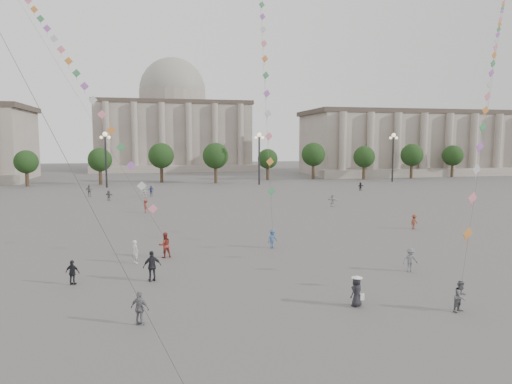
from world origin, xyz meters
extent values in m
plane|color=#4E4B49|center=(0.00, 0.00, 0.00)|extent=(360.00, 360.00, 0.00)
cube|color=gray|center=(75.00, 95.00, 8.00)|extent=(80.00, 22.00, 16.00)
cube|color=#453B32|center=(75.00, 95.00, 16.60)|extent=(81.60, 22.44, 1.20)
cube|color=gray|center=(75.00, 82.00, 1.00)|extent=(84.00, 4.00, 2.00)
cube|color=gray|center=(0.00, 130.00, 10.00)|extent=(46.00, 30.00, 20.00)
cube|color=#453B32|center=(0.00, 130.00, 20.60)|extent=(46.92, 30.60, 1.20)
cube|color=gray|center=(0.00, 113.00, 1.00)|extent=(48.30, 4.00, 2.00)
cylinder|color=gray|center=(0.00, 130.00, 22.50)|extent=(21.00, 21.00, 5.00)
sphere|color=gray|center=(0.00, 130.00, 25.00)|extent=(21.00, 21.00, 21.00)
cylinder|color=#3C2A1E|center=(-30.00, 78.00, 1.76)|extent=(0.70, 0.70, 3.52)
sphere|color=black|center=(-30.00, 78.00, 5.44)|extent=(5.12, 5.12, 5.12)
cylinder|color=#3C2A1E|center=(-18.00, 78.00, 1.76)|extent=(0.70, 0.70, 3.52)
sphere|color=black|center=(-18.00, 78.00, 5.44)|extent=(5.12, 5.12, 5.12)
cylinder|color=#3C2A1E|center=(-6.00, 78.00, 1.76)|extent=(0.70, 0.70, 3.52)
sphere|color=black|center=(-6.00, 78.00, 5.44)|extent=(5.12, 5.12, 5.12)
cylinder|color=#3C2A1E|center=(6.00, 78.00, 1.76)|extent=(0.70, 0.70, 3.52)
sphere|color=black|center=(6.00, 78.00, 5.44)|extent=(5.12, 5.12, 5.12)
cylinder|color=#3C2A1E|center=(18.00, 78.00, 1.76)|extent=(0.70, 0.70, 3.52)
sphere|color=black|center=(18.00, 78.00, 5.44)|extent=(5.12, 5.12, 5.12)
cylinder|color=#3C2A1E|center=(30.00, 78.00, 1.76)|extent=(0.70, 0.70, 3.52)
sphere|color=black|center=(30.00, 78.00, 5.44)|extent=(5.12, 5.12, 5.12)
cylinder|color=#3C2A1E|center=(42.00, 78.00, 1.76)|extent=(0.70, 0.70, 3.52)
sphere|color=black|center=(42.00, 78.00, 5.44)|extent=(5.12, 5.12, 5.12)
cylinder|color=#3C2A1E|center=(54.00, 78.00, 1.76)|extent=(0.70, 0.70, 3.52)
sphere|color=black|center=(54.00, 78.00, 5.44)|extent=(5.12, 5.12, 5.12)
cylinder|color=#3C2A1E|center=(66.00, 78.00, 1.76)|extent=(0.70, 0.70, 3.52)
sphere|color=black|center=(66.00, 78.00, 5.44)|extent=(5.12, 5.12, 5.12)
cylinder|color=#262628|center=(-15.00, 70.00, 5.00)|extent=(0.36, 0.36, 10.00)
sphere|color=#FFE5B2|center=(-15.00, 70.00, 10.20)|extent=(0.90, 0.90, 0.90)
sphere|color=#FFE5B2|center=(-15.70, 70.00, 9.60)|extent=(0.60, 0.60, 0.60)
sphere|color=#FFE5B2|center=(-14.30, 70.00, 9.60)|extent=(0.60, 0.60, 0.60)
cylinder|color=#262628|center=(15.00, 70.00, 5.00)|extent=(0.36, 0.36, 10.00)
sphere|color=#FFE5B2|center=(15.00, 70.00, 10.20)|extent=(0.90, 0.90, 0.90)
sphere|color=#FFE5B2|center=(14.30, 70.00, 9.60)|extent=(0.60, 0.60, 0.60)
sphere|color=#FFE5B2|center=(15.70, 70.00, 9.60)|extent=(0.60, 0.60, 0.60)
cylinder|color=#262628|center=(45.00, 70.00, 5.00)|extent=(0.36, 0.36, 10.00)
sphere|color=#FFE5B2|center=(45.00, 70.00, 10.20)|extent=(0.90, 0.90, 0.90)
sphere|color=#FFE5B2|center=(44.30, 70.00, 9.60)|extent=(0.60, 0.60, 0.60)
sphere|color=#FFE5B2|center=(45.70, 70.00, 9.60)|extent=(0.60, 0.60, 0.60)
imported|color=#37407D|center=(-6.53, 54.10, 0.85)|extent=(1.02, 0.48, 1.71)
imported|color=silver|center=(-7.45, 52.95, 0.77)|extent=(1.31, 1.34, 1.53)
imported|color=slate|center=(11.03, 5.89, 0.82)|extent=(1.11, 0.70, 1.64)
imported|color=beige|center=(17.66, 36.53, 0.83)|extent=(1.41, 1.47, 1.67)
imported|color=brown|center=(19.64, 19.57, 0.74)|extent=(1.09, 0.86, 1.48)
imported|color=black|center=(30.35, 54.78, 0.75)|extent=(1.46, 0.87, 1.50)
imported|color=slate|center=(-12.63, 49.56, 0.80)|extent=(1.46, 1.28, 1.59)
imported|color=silver|center=(-7.17, 12.14, 0.84)|extent=(0.67, 0.74, 1.69)
imported|color=slate|center=(-16.20, 55.24, 0.96)|extent=(1.15, 0.51, 1.93)
imported|color=maroon|center=(-6.96, 36.22, 0.83)|extent=(0.89, 1.21, 1.67)
imported|color=black|center=(-10.69, 7.76, 0.77)|extent=(0.97, 0.67, 1.53)
imported|color=slate|center=(-6.45, 0.51, 0.83)|extent=(1.04, 0.85, 1.65)
imported|color=black|center=(-5.93, 7.47, 0.97)|extent=(1.22, 0.74, 1.93)
imported|color=maroon|center=(-5.05, 13.33, 0.96)|extent=(1.11, 0.97, 1.93)
imported|color=#395780|center=(3.67, 14.54, 0.79)|extent=(1.17, 1.04, 1.58)
imported|color=#59595D|center=(9.62, -1.25, 0.82)|extent=(0.96, 0.86, 1.64)
imported|color=black|center=(4.73, 0.64, 0.81)|extent=(0.94, 0.85, 1.62)
cone|color=white|center=(4.73, 0.64, 1.62)|extent=(0.52, 0.52, 0.14)
cylinder|color=white|center=(4.73, 0.64, 1.56)|extent=(0.60, 0.60, 0.02)
cube|color=white|center=(4.98, 0.49, 0.55)|extent=(0.22, 0.10, 0.35)
cylinder|color=#3F3F3F|center=(-9.43, -2.59, 9.27)|extent=(0.02, 0.02, 22.07)
cylinder|color=#3F3F3F|center=(-16.29, 29.66, 18.69)|extent=(0.02, 0.02, 52.48)
cube|color=pink|center=(-5.88, 14.54, 3.59)|extent=(0.76, 0.25, 0.76)
cube|color=silver|center=(-6.72, 15.75, 5.26)|extent=(0.76, 0.25, 0.76)
cube|color=#AA5EBD|center=(-7.55, 16.96, 6.81)|extent=(0.76, 0.25, 0.76)
cube|color=#418D58|center=(-8.38, 18.17, 8.28)|extent=(0.76, 0.25, 0.76)
cube|color=orange|center=(-9.21, 19.38, 9.70)|extent=(0.76, 0.25, 0.76)
cube|color=pink|center=(-10.05, 20.59, 11.07)|extent=(0.76, 0.25, 0.76)
cube|color=silver|center=(-10.88, 21.80, 12.41)|extent=(0.76, 0.25, 0.76)
cube|color=#AA5EBD|center=(-11.71, 23.01, 13.73)|extent=(0.76, 0.25, 0.76)
cube|color=#418D58|center=(-12.55, 24.22, 15.01)|extent=(0.76, 0.25, 0.76)
cube|color=orange|center=(-13.38, 25.43, 16.28)|extent=(0.76, 0.25, 0.76)
cube|color=pink|center=(-14.21, 26.64, 17.53)|extent=(0.76, 0.25, 0.76)
cube|color=silver|center=(-15.04, 27.84, 18.76)|extent=(0.76, 0.25, 0.76)
cube|color=#AA5EBD|center=(-15.88, 29.05, 19.97)|extent=(0.76, 0.25, 0.76)
cube|color=#418D58|center=(-16.71, 30.26, 21.17)|extent=(0.76, 0.25, 0.76)
cube|color=orange|center=(-17.54, 31.47, 22.36)|extent=(0.76, 0.25, 0.76)
cube|color=pink|center=(-18.38, 32.68, 23.54)|extent=(0.76, 0.25, 0.76)
cube|color=#418D58|center=(3.98, 16.24, 4.54)|extent=(0.76, 0.25, 0.76)
cube|color=orange|center=(4.29, 17.95, 6.98)|extent=(0.76, 0.25, 0.76)
cube|color=pink|center=(4.59, 19.65, 9.24)|extent=(0.76, 0.25, 0.76)
cube|color=silver|center=(4.90, 21.35, 11.38)|extent=(0.76, 0.25, 0.76)
cube|color=#AA5EBD|center=(5.21, 23.06, 13.45)|extent=(0.76, 0.25, 0.76)
cube|color=#418D58|center=(5.52, 24.76, 15.45)|extent=(0.76, 0.25, 0.76)
cube|color=orange|center=(5.82, 26.47, 17.40)|extent=(0.76, 0.25, 0.76)
cube|color=pink|center=(6.13, 28.17, 19.31)|extent=(0.76, 0.25, 0.76)
cube|color=silver|center=(6.44, 29.87, 21.19)|extent=(0.76, 0.25, 0.76)
cube|color=#AA5EBD|center=(6.75, 31.58, 23.03)|extent=(0.76, 0.25, 0.76)
cube|color=#418D58|center=(7.05, 33.28, 24.85)|extent=(0.76, 0.25, 0.76)
cylinder|color=#3F3F3F|center=(29.37, 21.43, 16.18)|extent=(0.02, 0.02, 66.94)
cube|color=orange|center=(11.41, 0.81, 3.62)|extent=(0.76, 0.25, 0.76)
cube|color=pink|center=(13.21, 2.87, 5.33)|extent=(0.76, 0.25, 0.76)
cube|color=silver|center=(15.01, 4.94, 6.90)|extent=(0.76, 0.25, 0.76)
cube|color=#AA5EBD|center=(16.80, 7.00, 8.39)|extent=(0.76, 0.25, 0.76)
cube|color=#418D58|center=(18.60, 9.06, 9.83)|extent=(0.76, 0.25, 0.76)
cube|color=orange|center=(20.39, 11.12, 11.23)|extent=(0.76, 0.25, 0.76)
cube|color=pink|center=(22.19, 13.19, 12.59)|extent=(0.76, 0.25, 0.76)
cube|color=silver|center=(23.98, 15.25, 13.93)|extent=(0.76, 0.25, 0.76)
cube|color=#AA5EBD|center=(25.78, 17.31, 15.24)|extent=(0.76, 0.25, 0.76)
cube|color=#418D58|center=(27.58, 19.37, 16.52)|extent=(0.76, 0.25, 0.76)
cube|color=orange|center=(29.37, 21.43, 17.79)|extent=(0.76, 0.25, 0.76)
cube|color=pink|center=(31.17, 23.50, 19.04)|extent=(0.76, 0.25, 0.76)
cube|color=silver|center=(32.96, 25.56, 20.28)|extent=(0.76, 0.25, 0.76)
cube|color=#AA5EBD|center=(34.76, 27.62, 21.50)|extent=(0.76, 0.25, 0.76)
cube|color=#418D58|center=(36.55, 29.68, 22.71)|extent=(0.76, 0.25, 0.76)
cube|color=orange|center=(38.35, 31.75, 23.90)|extent=(0.76, 0.25, 0.76)
cube|color=pink|center=(40.15, 33.81, 25.09)|extent=(0.76, 0.25, 0.76)
cube|color=silver|center=(41.94, 35.87, 26.26)|extent=(0.76, 0.25, 0.76)
cube|color=#AA5EBD|center=(43.74, 37.93, 27.42)|extent=(0.76, 0.25, 0.76)
cube|color=#418D58|center=(45.53, 39.99, 28.58)|extent=(0.76, 0.25, 0.76)
cube|color=orange|center=(47.33, 42.06, 29.73)|extent=(0.76, 0.25, 0.76)
cube|color=pink|center=(49.12, 44.12, 30.86)|extent=(0.76, 0.25, 0.76)
camera|label=1|loc=(-5.49, -21.17, 8.71)|focal=32.00mm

